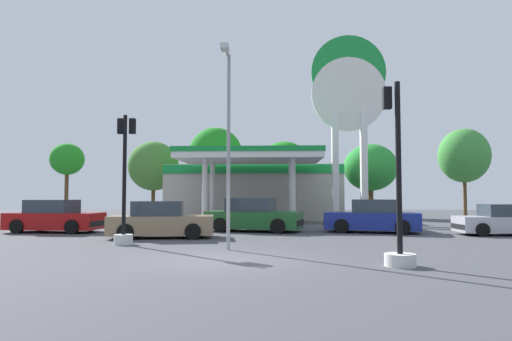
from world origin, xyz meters
name	(u,v)px	position (x,y,z in m)	size (l,w,h in m)	color
ground_plane	(218,260)	(0.00, 0.00, 0.00)	(90.00, 90.00, 0.00)	#47474C
gas_station	(254,190)	(0.00, 21.45, 2.20)	(12.64, 12.61, 4.57)	#ADA89E
station_pole_sign	(349,103)	(6.31, 16.62, 7.74)	(4.79, 0.56, 12.14)	white
car_0	(373,217)	(6.28, 9.65, 0.72)	(4.77, 2.94, 1.59)	black
car_1	(161,221)	(-3.23, 6.47, 0.70)	(4.52, 2.43, 1.54)	black
car_2	(55,218)	(-9.12, 9.10, 0.71)	(4.51, 2.25, 1.57)	black
car_3	(254,216)	(0.49, 10.02, 0.75)	(4.94, 2.95, 1.66)	black
car_4	(502,221)	(11.76, 8.43, 0.63)	(3.90, 1.79, 1.39)	black
traffic_signal_0	(398,216)	(4.69, -0.83, 1.26)	(0.78, 0.78, 4.70)	silver
traffic_signal_1	(124,197)	(-3.94, 3.87, 1.71)	(0.67, 0.69, 4.74)	silver
tree_0	(67,160)	(-16.21, 25.37, 4.83)	(2.83, 2.83, 6.23)	brown
tree_1	(154,166)	(-9.07, 26.58, 4.34)	(4.37, 4.37, 6.49)	brown
tree_2	(216,155)	(-3.51, 25.67, 5.19)	(4.58, 4.58, 7.54)	brown
tree_3	(284,162)	(2.30, 24.53, 4.49)	(3.90, 3.90, 6.19)	brown
tree_4	(371,168)	(9.19, 24.12, 4.01)	(4.26, 4.26, 5.91)	brown
tree_5	(464,156)	(17.06, 25.32, 5.04)	(4.08, 4.08, 7.27)	brown
corner_streetlamp	(228,129)	(0.03, 2.18, 3.94)	(0.24, 1.48, 6.50)	gray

